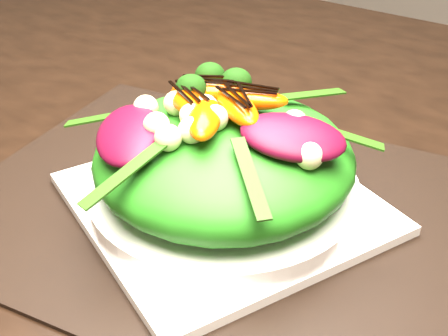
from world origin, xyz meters
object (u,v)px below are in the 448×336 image
Objects in this scene: plate_base at (224,203)px; placemat at (224,209)px; orange_segment at (237,95)px; salad_bowl at (224,191)px; lettuce_mound at (224,157)px; dining_table at (371,173)px.

placemat is at bearing 180.00° from plate_base.
plate_base is 3.82× the size of orange_segment.
orange_segment is (-0.01, 0.03, 0.10)m from placemat.
orange_segment is at bearing 103.79° from salad_bowl.
salad_bowl is 1.06× the size of lettuce_mound.
orange_segment reaches higher than salad_bowl.
plate_base is at bearing 0.00° from lettuce_mound.
salad_bowl is (0.00, 0.00, 0.02)m from placemat.
placemat is 2.11× the size of lettuce_mound.
salad_bowl reaches higher than plate_base.
dining_table is 0.18m from plate_base.
placemat is 7.48× the size of orange_segment.
orange_segment reaches higher than lettuce_mound.
dining_table is at bearing 59.75° from orange_segment.
lettuce_mound is at bearing -76.21° from orange_segment.
plate_base is (0.00, 0.00, 0.01)m from placemat.
lettuce_mound reaches higher than plate_base.
placemat is 0.05m from lettuce_mound.
dining_table is at bearing 66.22° from lettuce_mound.
plate_base is at bearing -76.21° from orange_segment.
placemat is at bearing 0.00° from lettuce_mound.
dining_table is 6.71× the size of salad_bowl.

